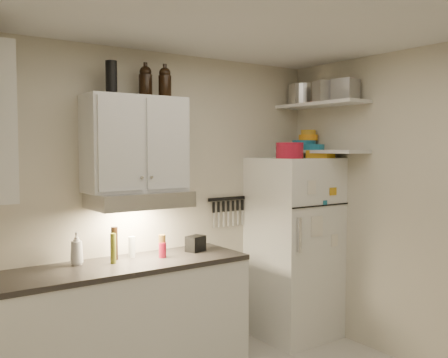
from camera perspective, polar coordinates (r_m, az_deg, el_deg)
ceiling at (r=3.15m, az=6.07°, el=18.58°), size 3.20×3.00×0.02m
back_wall at (r=4.32m, az=-7.41°, el=-3.02°), size 3.20×0.02×2.60m
right_wall at (r=4.30m, az=22.29°, el=-3.28°), size 0.02×3.00×2.60m
base_cabinet at (r=4.01m, az=-12.39°, el=-16.23°), size 2.10×0.60×0.88m
countertop at (r=3.88m, az=-12.48°, el=-9.82°), size 2.10×0.62×0.04m
upper_cabinet at (r=4.00m, az=-10.10°, el=3.97°), size 0.80×0.33×0.75m
range_hood at (r=3.96m, az=-9.63°, el=-2.32°), size 0.76×0.46×0.12m
fridge at (r=4.83m, az=8.00°, el=-7.72°), size 0.70×0.68×1.70m
shelf_hi at (r=4.80m, az=11.01°, el=8.36°), size 0.30×0.95×0.03m
shelf_lo at (r=4.79m, az=10.95°, el=3.10°), size 0.30×0.95×0.03m
knife_strip at (r=4.66m, az=0.37°, el=-2.26°), size 0.42×0.02×0.03m
dutch_oven at (r=4.47m, az=7.51°, el=3.25°), size 0.31×0.31×0.14m
book_stack at (r=4.72m, az=10.97°, el=2.81°), size 0.23×0.26×0.07m
spice_jar at (r=4.69m, az=8.57°, el=3.09°), size 0.08×0.08×0.11m
stock_pot at (r=5.10m, az=8.98°, el=9.45°), size 0.35×0.35×0.21m
tin_a at (r=4.70m, az=11.52°, el=9.79°), size 0.23×0.22×0.19m
tin_b at (r=4.63m, az=13.72°, el=9.87°), size 0.22×0.22×0.19m
bowl_teal at (r=4.98m, az=9.13°, el=3.85°), size 0.23×0.23×0.09m
bowl_orange at (r=4.99m, az=9.60°, el=4.70°), size 0.19×0.19×0.06m
bowl_yellow at (r=4.99m, az=9.61°, el=5.29°), size 0.15×0.15×0.05m
plates at (r=4.79m, az=10.15°, el=3.61°), size 0.27×0.27×0.05m
growler_a at (r=4.10m, az=-8.96°, el=11.00°), size 0.14×0.14×0.25m
growler_b at (r=4.09m, az=-6.78°, el=10.96°), size 0.13×0.13×0.24m
thermos_a at (r=4.01m, az=-12.69°, el=10.77°), size 0.09×0.09×0.20m
thermos_b at (r=3.94m, az=-12.75°, el=11.24°), size 0.09×0.09×0.25m
soap_bottle at (r=3.91m, az=-16.49°, el=-7.43°), size 0.13×0.13×0.27m
pepper_mill at (r=4.05m, az=-7.09°, el=-7.61°), size 0.07×0.07×0.18m
oil_bottle at (r=3.89m, az=-12.56°, el=-7.75°), size 0.06×0.06×0.23m
vinegar_bottle at (r=4.02m, az=-12.40°, el=-7.18°), size 0.07×0.07×0.26m
clear_bottle at (r=4.09m, az=-10.48°, el=-7.64°), size 0.07×0.07×0.17m
red_jar at (r=4.04m, az=-7.04°, el=-8.07°), size 0.06×0.06×0.12m
caddy at (r=4.26m, az=-3.27°, el=-7.38°), size 0.18×0.15×0.13m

